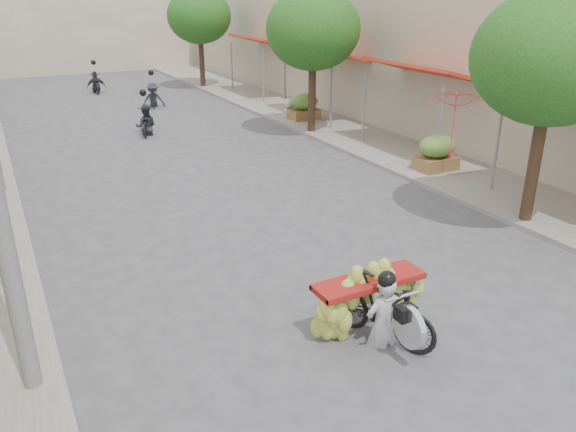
# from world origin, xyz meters

# --- Properties ---
(ground) EXTENTS (120.00, 120.00, 0.00)m
(ground) POSITION_xyz_m (0.00, 0.00, 0.00)
(ground) COLOR #515156
(ground) RESTS_ON ground
(sidewalk_right) EXTENTS (4.00, 60.00, 0.12)m
(sidewalk_right) POSITION_xyz_m (7.00, 15.00, 0.06)
(sidewalk_right) COLOR gray
(sidewalk_right) RESTS_ON ground
(shophouse_row_right) EXTENTS (9.77, 40.00, 6.00)m
(shophouse_row_right) POSITION_xyz_m (11.99, 14.00, 3.00)
(shophouse_row_right) COLOR #AFA691
(shophouse_row_right) RESTS_ON ground
(far_building) EXTENTS (20.00, 6.00, 7.00)m
(far_building) POSITION_xyz_m (0.00, 38.00, 3.50)
(far_building) COLOR #C0B298
(far_building) RESTS_ON ground
(street_tree_near) EXTENTS (3.40, 3.40, 5.25)m
(street_tree_near) POSITION_xyz_m (5.40, 4.00, 3.78)
(street_tree_near) COLOR #3A2719
(street_tree_near) RESTS_ON ground
(street_tree_mid) EXTENTS (3.40, 3.40, 5.25)m
(street_tree_mid) POSITION_xyz_m (5.40, 14.00, 3.78)
(street_tree_mid) COLOR #3A2719
(street_tree_mid) RESTS_ON ground
(street_tree_far) EXTENTS (3.40, 3.40, 5.25)m
(street_tree_far) POSITION_xyz_m (5.40, 26.00, 3.78)
(street_tree_far) COLOR #3A2719
(street_tree_far) RESTS_ON ground
(produce_crate_mid) EXTENTS (1.20, 0.88, 1.16)m
(produce_crate_mid) POSITION_xyz_m (6.20, 8.00, 0.71)
(produce_crate_mid) COLOR brown
(produce_crate_mid) RESTS_ON ground
(produce_crate_far) EXTENTS (1.20, 0.88, 1.16)m
(produce_crate_far) POSITION_xyz_m (6.20, 16.00, 0.71)
(produce_crate_far) COLOR brown
(produce_crate_far) RESTS_ON ground
(banana_motorbike) EXTENTS (2.20, 1.97, 2.10)m
(banana_motorbike) POSITION_xyz_m (-0.48, 1.87, 0.70)
(banana_motorbike) COLOR black
(banana_motorbike) RESTS_ON ground
(market_umbrella) EXTENTS (2.26, 2.26, 1.94)m
(market_umbrella) POSITION_xyz_m (6.14, 7.35, 2.57)
(market_umbrella) COLOR red
(market_umbrella) RESTS_ON ground
(pedestrian) EXTENTS (0.84, 0.57, 1.58)m
(pedestrian) POSITION_xyz_m (5.79, 16.57, 0.91)
(pedestrian) COLOR silver
(pedestrian) RESTS_ON ground
(bg_motorbike_a) EXTENTS (1.14, 1.76, 1.95)m
(bg_motorbike_a) POSITION_xyz_m (-0.20, 16.81, 0.74)
(bg_motorbike_a) COLOR black
(bg_motorbike_a) RESTS_ON ground
(bg_motorbike_b) EXTENTS (1.15, 1.57, 1.95)m
(bg_motorbike_b) POSITION_xyz_m (1.50, 21.94, 0.88)
(bg_motorbike_b) COLOR black
(bg_motorbike_b) RESTS_ON ground
(bg_motorbike_c) EXTENTS (1.02, 1.75, 1.95)m
(bg_motorbike_c) POSITION_xyz_m (-0.12, 27.18, 0.78)
(bg_motorbike_c) COLOR black
(bg_motorbike_c) RESTS_ON ground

